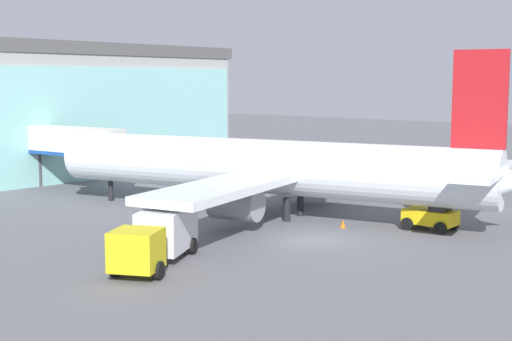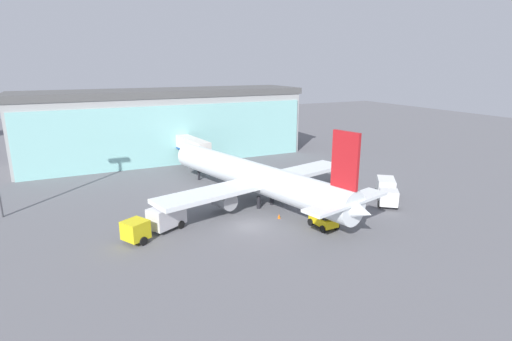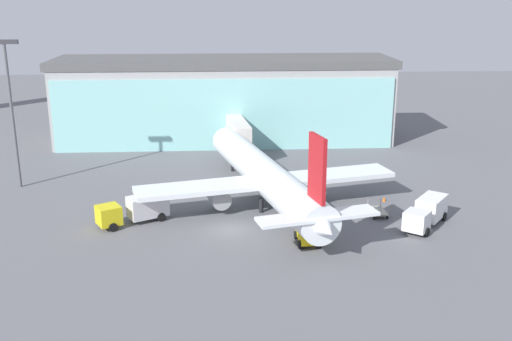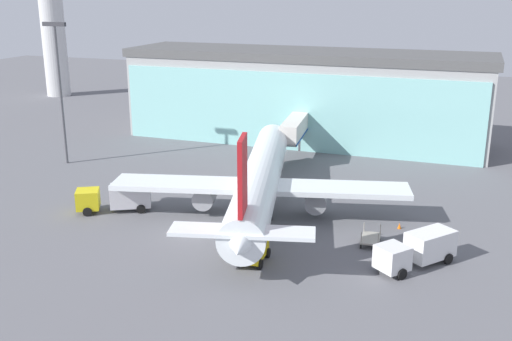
# 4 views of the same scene
# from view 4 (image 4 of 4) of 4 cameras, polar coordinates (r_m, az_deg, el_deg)

# --- Properties ---
(ground) EXTENTS (240.00, 240.00, 0.00)m
(ground) POSITION_cam_4_polar(r_m,az_deg,el_deg) (55.70, -6.08, -5.91)
(ground) COLOR slate
(terminal_building) EXTENTS (52.56, 13.67, 13.08)m
(terminal_building) POSITION_cam_4_polar(r_m,az_deg,el_deg) (88.45, 4.67, 7.11)
(terminal_building) COLOR #A0A0A0
(terminal_building) RESTS_ON ground
(jet_bridge) EXTENTS (3.58, 11.61, 5.48)m
(jet_bridge) POSITION_cam_4_polar(r_m,az_deg,el_deg) (78.46, 3.77, 4.05)
(jet_bridge) COLOR silver
(jet_bridge) RESTS_ON ground
(apron_light_mast) EXTENTS (3.20, 0.40, 17.70)m
(apron_light_mast) POSITION_cam_4_polar(r_m,az_deg,el_deg) (78.83, -18.21, 8.09)
(apron_light_mast) COLOR #59595E
(apron_light_mast) RESTS_ON ground
(airplane) EXTENTS (29.02, 35.76, 11.23)m
(airplane) POSITION_cam_4_polar(r_m,az_deg,el_deg) (59.08, 0.42, -0.93)
(airplane) COLOR white
(airplane) RESTS_ON ground
(catering_truck) EXTENTS (7.45, 5.46, 2.65)m
(catering_truck) POSITION_cam_4_polar(r_m,az_deg,el_deg) (61.82, -13.11, -2.47)
(catering_truck) COLOR yellow
(catering_truck) RESTS_ON ground
(fuel_truck) EXTENTS (6.25, 7.09, 2.65)m
(fuel_truck) POSITION_cam_4_polar(r_m,az_deg,el_deg) (50.30, 15.20, -7.21)
(fuel_truck) COLOR silver
(fuel_truck) RESTS_ON ground
(baggage_cart) EXTENTS (1.81, 2.92, 1.50)m
(baggage_cart) POSITION_cam_4_polar(r_m,az_deg,el_deg) (53.82, 10.87, -6.39)
(baggage_cart) COLOR #9E998C
(baggage_cart) RESTS_ON ground
(pushback_tug) EXTENTS (2.30, 3.29, 2.30)m
(pushback_tug) POSITION_cam_4_polar(r_m,az_deg,el_deg) (49.33, -0.30, -7.69)
(pushback_tug) COLOR yellow
(pushback_tug) RESTS_ON ground
(safety_cone_nose) EXTENTS (0.36, 0.36, 0.55)m
(safety_cone_nose) POSITION_cam_4_polar(r_m,az_deg,el_deg) (54.60, -1.73, -5.99)
(safety_cone_nose) COLOR orange
(safety_cone_nose) RESTS_ON ground
(safety_cone_wingtip) EXTENTS (0.36, 0.36, 0.55)m
(safety_cone_wingtip) POSITION_cam_4_polar(r_m,az_deg,el_deg) (57.80, 13.50, -5.14)
(safety_cone_wingtip) COLOR orange
(safety_cone_wingtip) RESTS_ON ground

